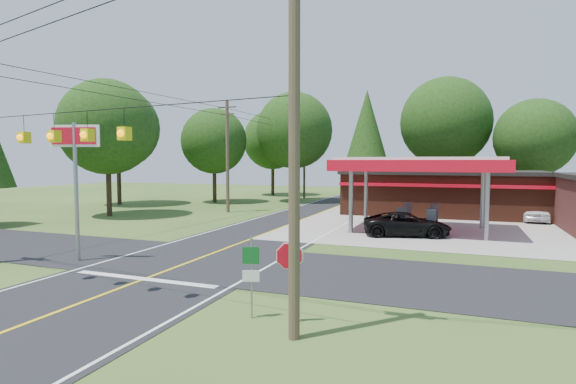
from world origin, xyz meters
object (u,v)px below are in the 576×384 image
(octagonal_stop_sign, at_px, (290,263))
(suv_car, at_px, (407,224))
(sedan_car, at_px, (535,211))
(big_stop_sign, at_px, (75,160))
(gas_canopy, at_px, (420,167))

(octagonal_stop_sign, bearing_deg, suv_car, 84.81)
(sedan_car, height_order, big_stop_sign, big_stop_sign)
(gas_canopy, bearing_deg, suv_car, -101.31)
(suv_car, height_order, big_stop_sign, big_stop_sign)
(sedan_car, bearing_deg, suv_car, -125.12)
(sedan_car, bearing_deg, big_stop_sign, -129.84)
(gas_canopy, relative_size, octagonal_stop_sign, 4.46)
(gas_canopy, height_order, suv_car, gas_canopy)
(gas_canopy, distance_m, sedan_car, 11.84)
(gas_canopy, relative_size, big_stop_sign, 1.66)
(gas_canopy, distance_m, big_stop_sign, 20.53)
(suv_car, distance_m, octagonal_stop_sign, 16.62)
(suv_car, bearing_deg, big_stop_sign, 120.12)
(suv_car, bearing_deg, gas_canopy, -24.01)
(big_stop_sign, distance_m, octagonal_stop_sign, 12.99)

